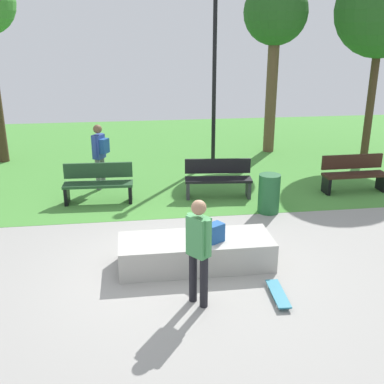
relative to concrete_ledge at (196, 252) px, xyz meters
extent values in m
plane|color=gray|center=(-0.45, -0.20, -0.25)|extent=(28.00, 28.00, 0.00)
cube|color=#478C38|center=(-0.45, 7.97, -0.25)|extent=(26.60, 11.67, 0.01)
cube|color=#A8A59E|center=(0.00, 0.00, 0.00)|extent=(2.61, 0.94, 0.50)
cube|color=#1E4C8C|center=(0.30, -0.15, 0.41)|extent=(0.34, 0.32, 0.32)
cylinder|color=black|center=(-0.20, -1.09, 0.15)|extent=(0.12, 0.12, 0.79)
cylinder|color=black|center=(-0.07, -1.27, 0.15)|extent=(0.12, 0.12, 0.79)
cube|color=#3F8C4C|center=(-0.14, -1.18, 0.84)|extent=(0.35, 0.38, 0.60)
cylinder|color=#3F8C4C|center=(-0.24, -1.04, 0.86)|extent=(0.09, 0.09, 0.55)
cylinder|color=#3F8C4C|center=(-0.03, -1.31, 0.86)|extent=(0.09, 0.09, 0.55)
sphere|color=#9E7556|center=(-0.14, -1.18, 1.28)|extent=(0.21, 0.21, 0.21)
cube|color=teal|center=(1.09, -1.19, -0.18)|extent=(0.24, 0.81, 0.02)
cylinder|color=silver|center=(1.15, -1.47, -0.22)|extent=(0.03, 0.06, 0.06)
cylinder|color=silver|center=(0.99, -1.46, -0.22)|extent=(0.03, 0.06, 0.06)
cylinder|color=silver|center=(1.18, -0.91, -0.22)|extent=(0.03, 0.06, 0.06)
cylinder|color=silver|center=(1.02, -0.91, -0.22)|extent=(0.03, 0.06, 0.06)
cube|color=#331E14|center=(4.49, 3.26, 0.20)|extent=(1.61, 0.47, 0.06)
cube|color=#331E14|center=(4.48, 3.48, 0.48)|extent=(1.60, 0.09, 0.36)
cube|color=black|center=(5.22, 3.27, -0.03)|extent=(0.09, 0.40, 0.45)
cube|color=black|center=(3.75, 3.24, -0.03)|extent=(0.09, 0.40, 0.45)
cube|color=#1E4223|center=(-1.81, 3.35, 0.20)|extent=(1.61, 0.50, 0.06)
cube|color=#1E4223|center=(-1.81, 3.57, 0.48)|extent=(1.60, 0.12, 0.36)
cube|color=black|center=(-1.08, 3.33, -0.03)|extent=(0.09, 0.40, 0.45)
cube|color=black|center=(-2.55, 3.38, -0.03)|extent=(0.09, 0.40, 0.45)
cube|color=black|center=(1.03, 3.33, 0.20)|extent=(1.64, 0.59, 0.06)
cube|color=black|center=(1.06, 3.55, 0.48)|extent=(1.60, 0.22, 0.36)
cube|color=#2D2D33|center=(1.77, 3.26, -0.03)|extent=(0.12, 0.40, 0.45)
cube|color=#2D2D33|center=(0.30, 3.40, -0.03)|extent=(0.12, 0.40, 0.45)
cylinder|color=#42301E|center=(6.52, 6.64, 1.54)|extent=(0.25, 0.25, 3.59)
sphere|color=#23561E|center=(6.52, 6.64, 4.17)|extent=(2.78, 2.78, 2.78)
cylinder|color=brown|center=(3.58, 7.61, 1.64)|extent=(0.36, 0.36, 3.79)
sphere|color=#23561E|center=(3.58, 7.61, 4.13)|extent=(1.99, 1.99, 1.99)
cylinder|color=black|center=(1.49, 6.49, 2.12)|extent=(0.12, 0.12, 4.75)
cylinder|color=#1E592D|center=(1.96, 2.23, 0.19)|extent=(0.47, 0.47, 0.87)
cylinder|color=slate|center=(-1.87, 4.31, 0.15)|extent=(0.12, 0.12, 0.80)
cylinder|color=slate|center=(-1.76, 4.50, 0.15)|extent=(0.12, 0.12, 0.80)
cube|color=#2D4799|center=(-1.81, 4.40, 0.86)|extent=(0.33, 0.38, 0.60)
cylinder|color=#2D4799|center=(-1.90, 4.25, 0.88)|extent=(0.09, 0.09, 0.56)
cylinder|color=#2D4799|center=(-1.73, 4.55, 0.88)|extent=(0.09, 0.09, 0.56)
sphere|color=brown|center=(-1.81, 4.40, 1.30)|extent=(0.22, 0.22, 0.22)
cube|color=#1E4C8C|center=(-1.67, 4.32, 0.89)|extent=(0.27, 0.31, 0.36)
camera|label=1|loc=(-1.04, -7.02, 3.57)|focal=43.02mm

